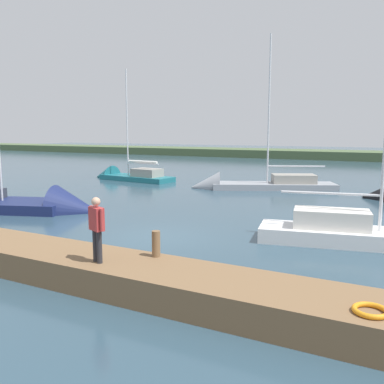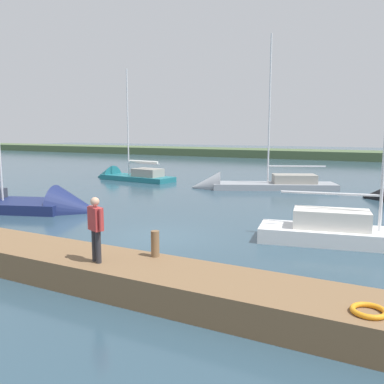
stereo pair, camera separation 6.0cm
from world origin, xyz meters
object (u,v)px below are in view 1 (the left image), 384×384
Objects in this scene: sailboat_far_left at (124,178)px; person_on_dock at (97,225)px; life_ring_buoy at (371,311)px; mooring_post_near at (156,244)px; sailboat_behind_pier at (19,209)px; sailboat_outer_mooring at (249,186)px.

sailboat_far_left reaches higher than person_on_dock.
person_on_dock is at bearing 131.66° from sailboat_far_left.
person_on_dock is at bearing -0.11° from life_ring_buoy.
life_ring_buoy is 6.43m from person_on_dock.
person_on_dock is at bearing 45.89° from mooring_post_near.
sailboat_far_left is (3.60, -13.61, 0.06)m from sailboat_behind_pier.
sailboat_far_left reaches higher than mooring_post_near.
mooring_post_near is 0.07× the size of sailboat_far_left.
sailboat_behind_pier is at bearing -20.83° from life_ring_buoy.
mooring_post_near is at bearing -43.67° from sailboat_behind_pier.
sailboat_outer_mooring is at bearing -77.49° from mooring_post_near.
mooring_post_near is 24.45m from sailboat_far_left.
person_on_dock is (-10.70, 6.48, 1.61)m from sailboat_behind_pier.
sailboat_far_left is (11.24, -0.49, -0.02)m from sailboat_outer_mooring.
sailboat_behind_pier reaches higher than mooring_post_near.
sailboat_outer_mooring reaches higher than life_ring_buoy.
sailboat_behind_pier is at bearing 35.01° from sailboat_outer_mooring.
sailboat_behind_pier reaches higher than life_ring_buoy.
sailboat_outer_mooring is at bearing -148.54° from person_on_dock.
sailboat_outer_mooring is at bearing -176.28° from sailboat_far_left.
sailboat_far_left is 6.02× the size of person_on_dock.
mooring_post_near is 0.06× the size of sailboat_outer_mooring.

